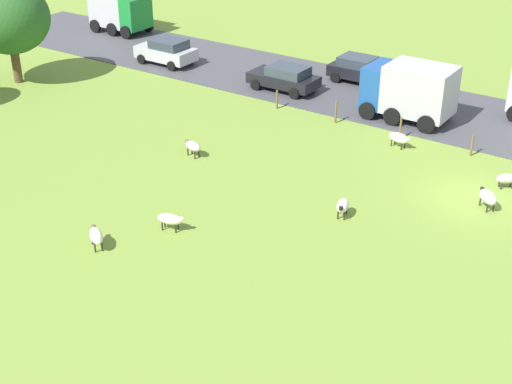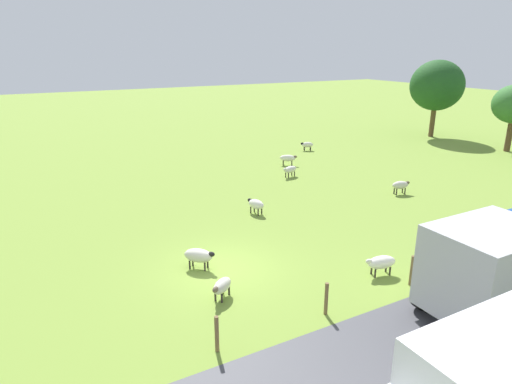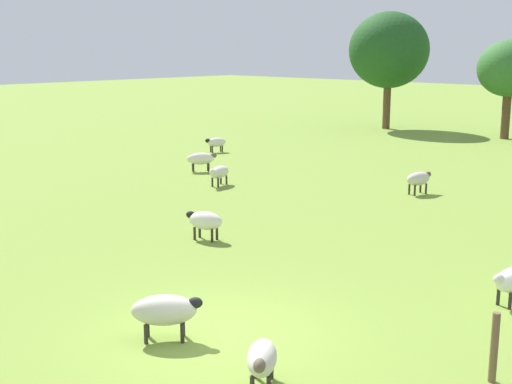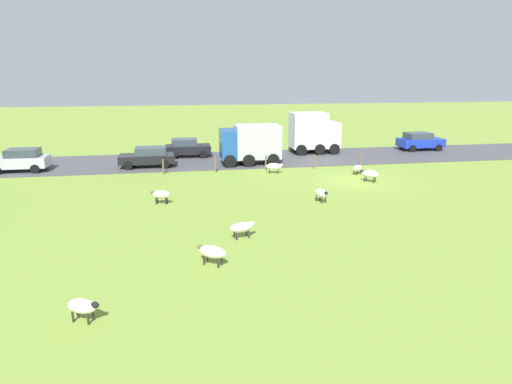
{
  "view_description": "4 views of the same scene",
  "coord_description": "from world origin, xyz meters",
  "px_view_note": "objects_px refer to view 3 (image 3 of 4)",
  "views": [
    {
      "loc": [
        -28.85,
        -8.06,
        15.27
      ],
      "look_at": [
        -5.8,
        7.61,
        0.59
      ],
      "focal_mm": 51.38,
      "sensor_mm": 36.0,
      "label": 1
    },
    {
      "loc": [
        13.97,
        -6.2,
        8.16
      ],
      "look_at": [
        -6.1,
        4.78,
        0.65
      ],
      "focal_mm": 30.9,
      "sensor_mm": 36.0,
      "label": 2
    },
    {
      "loc": [
        8.21,
        -7.86,
        5.02
      ],
      "look_at": [
        -5.5,
        6.87,
        0.73
      ],
      "focal_mm": 47.88,
      "sensor_mm": 36.0,
      "label": 3
    },
    {
      "loc": [
        -27.83,
        11.81,
        7.03
      ],
      "look_at": [
        -3.39,
        7.53,
        0.42
      ],
      "focal_mm": 31.0,
      "sensor_mm": 36.0,
      "label": 4
    }
  ],
  "objects_px": {
    "sheep_3": "(205,221)",
    "sheep_5": "(419,179)",
    "sheep_0": "(262,359)",
    "tree_2": "(509,69)",
    "sheep_7": "(165,310)",
    "sheep_2": "(201,159)",
    "sheep_4": "(219,172)",
    "sheep_1": "(216,142)",
    "tree_0": "(389,50)"
  },
  "relations": [
    {
      "from": "tree_0",
      "to": "tree_2",
      "type": "height_order",
      "value": "tree_0"
    },
    {
      "from": "sheep_5",
      "to": "sheep_7",
      "type": "relative_size",
      "value": 0.97
    },
    {
      "from": "sheep_1",
      "to": "sheep_2",
      "type": "bearing_deg",
      "value": -50.48
    },
    {
      "from": "sheep_1",
      "to": "sheep_4",
      "type": "bearing_deg",
      "value": -42.96
    },
    {
      "from": "sheep_2",
      "to": "sheep_4",
      "type": "height_order",
      "value": "sheep_2"
    },
    {
      "from": "sheep_4",
      "to": "tree_2",
      "type": "bearing_deg",
      "value": 83.79
    },
    {
      "from": "sheep_2",
      "to": "tree_0",
      "type": "bearing_deg",
      "value": 98.27
    },
    {
      "from": "sheep_0",
      "to": "sheep_2",
      "type": "relative_size",
      "value": 0.87
    },
    {
      "from": "tree_2",
      "to": "sheep_1",
      "type": "bearing_deg",
      "value": -119.48
    },
    {
      "from": "sheep_5",
      "to": "tree_0",
      "type": "xyz_separation_m",
      "value": [
        -11.37,
        15.87,
        4.26
      ]
    },
    {
      "from": "sheep_0",
      "to": "sheep_3",
      "type": "bearing_deg",
      "value": 143.12
    },
    {
      "from": "sheep_3",
      "to": "tree_2",
      "type": "xyz_separation_m",
      "value": [
        -2.73,
        25.21,
        3.3
      ]
    },
    {
      "from": "sheep_0",
      "to": "sheep_4",
      "type": "relative_size",
      "value": 0.85
    },
    {
      "from": "sheep_4",
      "to": "tree_2",
      "type": "xyz_separation_m",
      "value": [
        2.17,
        19.96,
        3.32
      ]
    },
    {
      "from": "sheep_5",
      "to": "tree_2",
      "type": "bearing_deg",
      "value": 103.61
    },
    {
      "from": "sheep_7",
      "to": "tree_0",
      "type": "relative_size",
      "value": 0.17
    },
    {
      "from": "tree_2",
      "to": "sheep_7",
      "type": "bearing_deg",
      "value": -77.12
    },
    {
      "from": "sheep_4",
      "to": "sheep_5",
      "type": "bearing_deg",
      "value": 31.23
    },
    {
      "from": "sheep_2",
      "to": "tree_2",
      "type": "relative_size",
      "value": 0.22
    },
    {
      "from": "sheep_7",
      "to": "sheep_3",
      "type": "bearing_deg",
      "value": 130.85
    },
    {
      "from": "sheep_7",
      "to": "tree_2",
      "type": "xyz_separation_m",
      "value": [
        -6.86,
        29.99,
        3.28
      ]
    },
    {
      "from": "sheep_3",
      "to": "sheep_4",
      "type": "relative_size",
      "value": 0.91
    },
    {
      "from": "tree_2",
      "to": "sheep_4",
      "type": "bearing_deg",
      "value": -96.21
    },
    {
      "from": "sheep_7",
      "to": "tree_0",
      "type": "distance_m",
      "value": 33.14
    },
    {
      "from": "sheep_5",
      "to": "tree_2",
      "type": "distance_m",
      "value": 17.05
    },
    {
      "from": "sheep_5",
      "to": "sheep_4",
      "type": "bearing_deg",
      "value": -148.77
    },
    {
      "from": "sheep_5",
      "to": "tree_0",
      "type": "height_order",
      "value": "tree_0"
    },
    {
      "from": "sheep_2",
      "to": "sheep_7",
      "type": "relative_size",
      "value": 1.01
    },
    {
      "from": "sheep_3",
      "to": "sheep_7",
      "type": "xyz_separation_m",
      "value": [
        4.13,
        -4.78,
        0.02
      ]
    },
    {
      "from": "sheep_3",
      "to": "sheep_5",
      "type": "bearing_deg",
      "value": 82.31
    },
    {
      "from": "sheep_5",
      "to": "sheep_2",
      "type": "bearing_deg",
      "value": -166.0
    },
    {
      "from": "sheep_4",
      "to": "tree_0",
      "type": "xyz_separation_m",
      "value": [
        -5.26,
        19.57,
        4.29
      ]
    },
    {
      "from": "sheep_2",
      "to": "tree_0",
      "type": "relative_size",
      "value": 0.17
    },
    {
      "from": "sheep_4",
      "to": "sheep_5",
      "type": "distance_m",
      "value": 7.14
    },
    {
      "from": "sheep_1",
      "to": "tree_2",
      "type": "bearing_deg",
      "value": 60.52
    },
    {
      "from": "sheep_4",
      "to": "tree_2",
      "type": "height_order",
      "value": "tree_2"
    },
    {
      "from": "sheep_5",
      "to": "tree_0",
      "type": "distance_m",
      "value": 19.98
    },
    {
      "from": "sheep_0",
      "to": "sheep_7",
      "type": "relative_size",
      "value": 0.88
    },
    {
      "from": "sheep_0",
      "to": "tree_2",
      "type": "distance_m",
      "value": 31.66
    },
    {
      "from": "sheep_0",
      "to": "tree_2",
      "type": "height_order",
      "value": "tree_2"
    },
    {
      "from": "sheep_2",
      "to": "tree_0",
      "type": "distance_m",
      "value": 18.73
    },
    {
      "from": "sheep_2",
      "to": "sheep_4",
      "type": "relative_size",
      "value": 0.98
    },
    {
      "from": "sheep_2",
      "to": "sheep_4",
      "type": "bearing_deg",
      "value": -29.97
    },
    {
      "from": "tree_0",
      "to": "sheep_1",
      "type": "bearing_deg",
      "value": -92.89
    },
    {
      "from": "sheep_3",
      "to": "sheep_2",
      "type": "bearing_deg",
      "value": 138.07
    },
    {
      "from": "sheep_2",
      "to": "sheep_4",
      "type": "distance_m",
      "value": 3.05
    },
    {
      "from": "sheep_0",
      "to": "sheep_1",
      "type": "bearing_deg",
      "value": 137.92
    },
    {
      "from": "sheep_2",
      "to": "sheep_5",
      "type": "height_order",
      "value": "sheep_5"
    },
    {
      "from": "sheep_0",
      "to": "tree_2",
      "type": "relative_size",
      "value": 0.19
    },
    {
      "from": "sheep_1",
      "to": "tree_2",
      "type": "distance_m",
      "value": 16.88
    }
  ]
}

